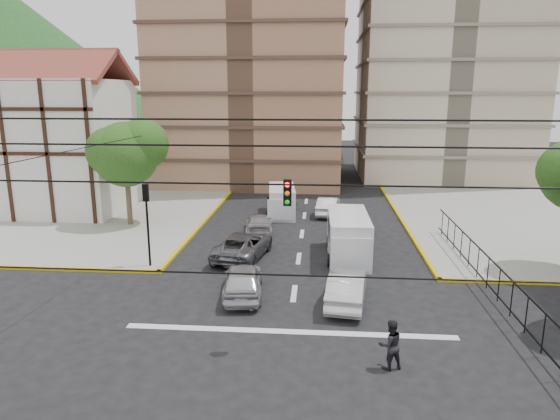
# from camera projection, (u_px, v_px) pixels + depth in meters

# --- Properties ---
(ground) EXTENTS (160.00, 160.00, 0.00)m
(ground) POSITION_uv_depth(u_px,v_px,m) (287.00, 347.00, 18.35)
(ground) COLOR black
(ground) RESTS_ON ground
(sidewalk_nw) EXTENTS (26.00, 26.00, 0.15)m
(sidewalk_nw) POSITION_uv_depth(u_px,v_px,m) (51.00, 210.00, 39.27)
(sidewalk_nw) COLOR gray
(sidewalk_nw) RESTS_ON ground
(stop_line) EXTENTS (13.00, 0.40, 0.01)m
(stop_line) POSITION_uv_depth(u_px,v_px,m) (289.00, 332.00, 19.51)
(stop_line) COLOR silver
(stop_line) RESTS_ON ground
(tudor_building) EXTENTS (10.80, 8.05, 12.23)m
(tudor_building) POSITION_uv_depth(u_px,v_px,m) (56.00, 144.00, 37.99)
(tudor_building) COLOR silver
(tudor_building) RESTS_ON ground
(distant_hill) EXTENTS (70.00, 70.00, 28.00)m
(distant_hill) POSITION_uv_depth(u_px,v_px,m) (0.00, 63.00, 87.22)
(distant_hill) COLOR #18481A
(distant_hill) RESTS_ON ground
(park_fence) EXTENTS (0.10, 22.50, 1.66)m
(park_fence) POSITION_uv_depth(u_px,v_px,m) (497.00, 304.00, 22.01)
(park_fence) COLOR black
(park_fence) RESTS_ON ground
(tree_tudor) EXTENTS (5.39, 4.40, 7.43)m
(tree_tudor) POSITION_uv_depth(u_px,v_px,m) (127.00, 151.00, 33.58)
(tree_tudor) COLOR #473828
(tree_tudor) RESTS_ON ground
(traffic_light_nw) EXTENTS (0.28, 0.22, 4.40)m
(traffic_light_nw) POSITION_uv_depth(u_px,v_px,m) (147.00, 211.00, 25.79)
(traffic_light_nw) COLOR black
(traffic_light_nw) RESTS_ON ground
(traffic_light_hanging) EXTENTS (18.00, 9.12, 0.92)m
(traffic_light_hanging) POSITION_uv_depth(u_px,v_px,m) (283.00, 203.00, 15.00)
(traffic_light_hanging) COLOR black
(traffic_light_hanging) RESTS_ON ground
(van_right_lane) EXTENTS (2.30, 5.55, 2.48)m
(van_right_lane) POSITION_uv_depth(u_px,v_px,m) (348.00, 238.00, 27.68)
(van_right_lane) COLOR silver
(van_right_lane) RESTS_ON ground
(van_left_lane) EXTENTS (2.33, 4.97, 2.17)m
(van_left_lane) POSITION_uv_depth(u_px,v_px,m) (282.00, 202.00, 37.44)
(van_left_lane) COLOR silver
(van_left_lane) RESTS_ON ground
(car_silver_front_left) EXTENTS (2.21, 4.52, 1.49)m
(car_silver_front_left) POSITION_uv_depth(u_px,v_px,m) (243.00, 280.00, 22.83)
(car_silver_front_left) COLOR #BCBCC1
(car_silver_front_left) RESTS_ON ground
(car_white_front_right) EXTENTS (2.11, 4.62, 1.47)m
(car_white_front_right) POSITION_uv_depth(u_px,v_px,m) (347.00, 287.00, 22.02)
(car_white_front_right) COLOR silver
(car_white_front_right) RESTS_ON ground
(car_grey_mid_left) EXTENTS (3.23, 5.55, 1.45)m
(car_grey_mid_left) POSITION_uv_depth(u_px,v_px,m) (243.00, 245.00, 28.03)
(car_grey_mid_left) COLOR slate
(car_grey_mid_left) RESTS_ON ground
(car_silver_rear_left) EXTENTS (2.17, 4.36, 1.22)m
(car_silver_rear_left) POSITION_uv_depth(u_px,v_px,m) (259.00, 224.00, 33.09)
(car_silver_rear_left) COLOR #B8B7BC
(car_silver_rear_left) RESTS_ON ground
(car_darkgrey_mid_right) EXTENTS (1.81, 4.19, 1.41)m
(car_darkgrey_mid_right) POSITION_uv_depth(u_px,v_px,m) (349.00, 222.00, 33.18)
(car_darkgrey_mid_right) COLOR #28282B
(car_darkgrey_mid_right) RESTS_ON ground
(car_white_rear_right) EXTENTS (1.97, 4.35, 1.39)m
(car_white_rear_right) POSITION_uv_depth(u_px,v_px,m) (328.00, 206.00, 37.81)
(car_white_rear_right) COLOR white
(car_white_rear_right) RESTS_ON ground
(pedestrian_crosswalk) EXTENTS (1.03, 0.91, 1.75)m
(pedestrian_crosswalk) POSITION_uv_depth(u_px,v_px,m) (390.00, 344.00, 16.75)
(pedestrian_crosswalk) COLOR black
(pedestrian_crosswalk) RESTS_ON ground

